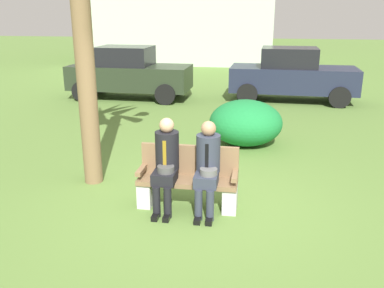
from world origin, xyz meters
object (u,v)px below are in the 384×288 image
at_px(parked_car_near, 129,73).
at_px(parked_car_far, 292,75).
at_px(seated_man_right, 207,163).
at_px(park_bench, 188,181).
at_px(seated_man_left, 166,160).
at_px(shrub_near_bench, 246,123).

xyz_separation_m(parked_car_near, parked_car_far, (5.22, 0.42, 0.00)).
distance_m(seated_man_right, parked_car_far, 8.24).
distance_m(park_bench, seated_man_right, 0.46).
distance_m(parked_car_near, parked_car_far, 5.23).
distance_m(seated_man_left, shrub_near_bench, 3.40).
bearing_deg(seated_man_right, seated_man_left, 179.82).
bearing_deg(parked_car_far, parked_car_near, -175.40).
bearing_deg(seated_man_right, park_bench, 157.26).
bearing_deg(park_bench, seated_man_right, -22.74).
bearing_deg(shrub_near_bench, parked_car_near, 131.92).
height_order(park_bench, parked_car_near, parked_car_near).
bearing_deg(shrub_near_bench, parked_car_far, 75.48).
height_order(seated_man_right, parked_car_far, parked_car_far).
relative_size(park_bench, seated_man_left, 1.08).
xyz_separation_m(park_bench, parked_car_near, (-3.25, 7.53, 0.44)).
relative_size(park_bench, parked_car_far, 0.36).
relative_size(park_bench, parked_car_near, 0.37).
bearing_deg(parked_car_near, parked_car_far, 4.60).
xyz_separation_m(seated_man_left, shrub_near_bench, (1.01, 3.24, -0.25)).
bearing_deg(shrub_near_bench, park_bench, -102.83).
relative_size(seated_man_left, seated_man_right, 1.01).
relative_size(seated_man_right, parked_car_near, 0.33).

